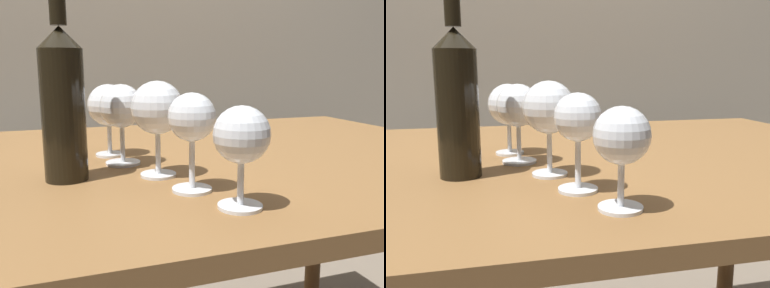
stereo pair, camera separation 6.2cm
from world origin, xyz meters
TOP-DOWN VIEW (x-y plane):
  - dining_table at (0.00, 0.00)m, footprint 1.33×0.93m
  - wine_glass_chardonnay at (-0.07, -0.34)m, footprint 0.08×0.08m
  - wine_glass_port at (-0.10, -0.25)m, footprint 0.07×0.07m
  - wine_glass_white at (-0.13, -0.15)m, footprint 0.09×0.09m
  - wine_glass_rose at (-0.17, -0.04)m, footprint 0.08×0.08m
  - wine_glass_amber at (-0.19, 0.04)m, footprint 0.09×0.09m
  - wine_bottle at (-0.28, -0.12)m, footprint 0.07×0.07m

SIDE VIEW (x-z plane):
  - dining_table at x=0.00m, z-range 0.28..1.02m
  - wine_glass_chardonnay at x=-0.07m, z-range 0.76..0.90m
  - wine_glass_amber at x=-0.19m, z-range 0.76..0.91m
  - wine_glass_port at x=-0.10m, z-range 0.77..0.92m
  - wine_glass_rose at x=-0.17m, z-range 0.76..0.92m
  - wine_glass_white at x=-0.13m, z-range 0.77..0.93m
  - wine_bottle at x=-0.28m, z-range 0.70..1.04m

